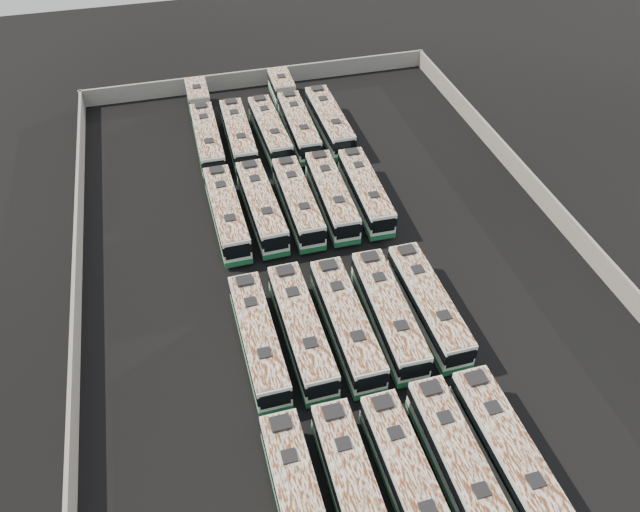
{
  "coord_description": "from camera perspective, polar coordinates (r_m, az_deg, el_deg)",
  "views": [
    {
      "loc": [
        -12.03,
        -38.91,
        38.48
      ],
      "look_at": [
        -1.54,
        0.26,
        1.6
      ],
      "focal_mm": 35.0,
      "sensor_mm": 36.0,
      "label": 1
    }
  ],
  "objects": [
    {
      "name": "bus_midfront_left",
      "position": [
        48.64,
        -1.72,
        -6.72
      ],
      "size": [
        2.79,
        12.39,
        3.48
      ],
      "rotation": [
        0.0,
        0.0,
        0.01
      ],
      "color": "silver",
      "rests_on": "ground"
    },
    {
      "name": "bus_front_far_left",
      "position": [
        40.8,
        -1.84,
        -21.95
      ],
      "size": [
        2.66,
        12.13,
        3.41
      ],
      "rotation": [
        0.0,
        0.0,
        0.01
      ],
      "color": "silver",
      "rests_on": "ground"
    },
    {
      "name": "bus_back_center",
      "position": [
        71.8,
        -4.6,
        11.34
      ],
      "size": [
        2.82,
        11.93,
        3.34
      ],
      "rotation": [
        0.0,
        0.0,
        0.03
      ],
      "color": "silver",
      "rests_on": "ground"
    },
    {
      "name": "bus_front_left",
      "position": [
        41.23,
        3.19,
        -20.85
      ],
      "size": [
        2.56,
        12.05,
        3.39
      ],
      "rotation": [
        0.0,
        0.0,
        -0.0
      ],
      "color": "silver",
      "rests_on": "ground"
    },
    {
      "name": "bus_front_right",
      "position": [
        43.06,
        12.58,
        -18.06
      ],
      "size": [
        2.64,
        11.95,
        3.36
      ],
      "rotation": [
        0.0,
        0.0,
        0.01
      ],
      "color": "silver",
      "rests_on": "ground"
    },
    {
      "name": "bus_midfront_far_right",
      "position": [
        51.2,
        9.86,
        -4.37
      ],
      "size": [
        2.69,
        12.14,
        3.42
      ],
      "rotation": [
        0.0,
        0.0,
        0.01
      ],
      "color": "silver",
      "rests_on": "ground"
    },
    {
      "name": "bus_midfront_far_left",
      "position": [
        48.28,
        -5.65,
        -7.57
      ],
      "size": [
        2.69,
        12.04,
        3.38
      ],
      "rotation": [
        0.0,
        0.0,
        0.01
      ],
      "color": "silver",
      "rests_on": "ground"
    },
    {
      "name": "bus_front_center",
      "position": [
        41.96,
        8.11,
        -19.67
      ],
      "size": [
        2.75,
        11.93,
        3.35
      ],
      "rotation": [
        0.0,
        0.0,
        0.02
      ],
      "color": "silver",
      "rests_on": "ground"
    },
    {
      "name": "bus_midback_right",
      "position": [
        61.39,
        1.06,
        5.54
      ],
      "size": [
        2.83,
        12.21,
        3.43
      ],
      "rotation": [
        0.0,
        0.0,
        -0.02
      ],
      "color": "silver",
      "rests_on": "ground"
    },
    {
      "name": "bus_midfront_right",
      "position": [
        50.04,
        6.26,
        -5.23
      ],
      "size": [
        2.81,
        12.32,
        3.46
      ],
      "rotation": [
        0.0,
        0.0,
        -0.02
      ],
      "color": "silver",
      "rests_on": "ground"
    },
    {
      "name": "bus_midback_center",
      "position": [
        60.64,
        -2.04,
        4.96
      ],
      "size": [
        2.55,
        12.02,
        3.39
      ],
      "rotation": [
        0.0,
        0.0,
        0.0
      ],
      "color": "silver",
      "rests_on": "ground"
    },
    {
      "name": "ground",
      "position": [
        56.02,
        1.59,
        -1.11
      ],
      "size": [
        140.0,
        140.0,
        0.0
      ],
      "primitive_type": "plane",
      "color": "black",
      "rests_on": "ground"
    },
    {
      "name": "bus_midback_far_right",
      "position": [
        62.2,
        4.17,
        5.92
      ],
      "size": [
        2.81,
        11.93,
        3.35
      ],
      "rotation": [
        0.0,
        0.0,
        -0.03
      ],
      "color": "silver",
      "rests_on": "ground"
    },
    {
      "name": "bus_back_far_right",
      "position": [
        73.21,
        0.85,
        12.2
      ],
      "size": [
        2.66,
        12.39,
        3.49
      ],
      "rotation": [
        0.0,
        0.0,
        0.0
      ],
      "color": "silver",
      "rests_on": "ground"
    },
    {
      "name": "bus_front_far_right",
      "position": [
        44.12,
        16.85,
        -16.99
      ],
      "size": [
        2.88,
        12.34,
        3.46
      ],
      "rotation": [
        0.0,
        0.0,
        0.02
      ],
      "color": "silver",
      "rests_on": "ground"
    },
    {
      "name": "bus_back_right",
      "position": [
        75.09,
        -2.5,
        12.94
      ],
      "size": [
        2.84,
        18.68,
        3.38
      ],
      "rotation": [
        0.0,
        0.0,
        -0.02
      ],
      "color": "silver",
      "rests_on": "ground"
    },
    {
      "name": "perimeter_wall",
      "position": [
        55.28,
        1.61,
        -0.28
      ],
      "size": [
        45.2,
        73.2,
        2.2
      ],
      "color": "slate",
      "rests_on": "ground"
    },
    {
      "name": "bus_midback_far_left",
      "position": [
        59.85,
        -8.54,
        3.9
      ],
      "size": [
        2.75,
        12.23,
        3.44
      ],
      "rotation": [
        0.0,
        0.0,
        0.01
      ],
      "color": "silver",
      "rests_on": "ground"
    },
    {
      "name": "bus_midback_left",
      "position": [
        60.26,
        -5.37,
        4.54
      ],
      "size": [
        2.89,
        12.26,
        3.44
      ],
      "rotation": [
        0.0,
        0.0,
        0.03
      ],
      "color": "silver",
      "rests_on": "ground"
    },
    {
      "name": "bus_midfront_center",
      "position": [
        49.09,
        2.42,
        -6.15
      ],
      "size": [
        2.71,
        12.36,
        3.48
      ],
      "rotation": [
        0.0,
        0.0,
        0.01
      ],
      "color": "silver",
      "rests_on": "ground"
    },
    {
      "name": "bus_back_far_left",
      "position": [
        73.77,
        -10.53,
        11.68
      ],
      "size": [
        2.79,
        18.78,
        3.4
      ],
      "rotation": [
        0.0,
        0.0,
        -0.01
      ],
      "color": "silver",
      "rests_on": "ground"
    },
    {
      "name": "bus_back_left",
      "position": [
        71.33,
        -7.46,
        10.9
      ],
      "size": [
        2.74,
        12.06,
        3.39
      ],
      "rotation": [
        0.0,
        0.0,
        -0.02
      ],
      "color": "silver",
      "rests_on": "ground"
    }
  ]
}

